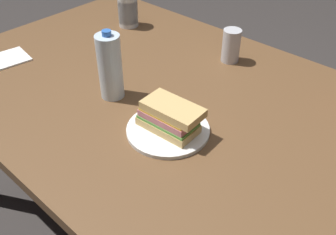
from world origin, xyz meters
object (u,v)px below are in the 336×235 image
(dining_table, at_px, (180,120))
(plastic_cup_stack, at_px, (128,11))
(paper_plate, at_px, (168,130))
(sandwich, at_px, (169,117))
(soda_can_silver, at_px, (231,46))
(water_bottle_tall, at_px, (110,67))

(dining_table, bearing_deg, plastic_cup_stack, 152.67)
(plastic_cup_stack, bearing_deg, dining_table, -27.33)
(dining_table, distance_m, plastic_cup_stack, 0.63)
(dining_table, relative_size, paper_plate, 7.42)
(sandwich, relative_size, plastic_cup_stack, 1.42)
(paper_plate, bearing_deg, soda_can_silver, 103.39)
(dining_table, xyz_separation_m, plastic_cup_stack, (-0.55, 0.28, 0.14))
(dining_table, relative_size, sandwich, 9.51)
(water_bottle_tall, distance_m, plastic_cup_stack, 0.54)
(dining_table, relative_size, water_bottle_tall, 7.84)
(soda_can_silver, bearing_deg, dining_table, -83.27)
(sandwich, relative_size, water_bottle_tall, 0.82)
(dining_table, bearing_deg, sandwich, -61.02)
(water_bottle_tall, bearing_deg, plastic_cup_stack, 131.70)
(dining_table, height_order, paper_plate, paper_plate)
(dining_table, distance_m, sandwich, 0.20)
(dining_table, relative_size, soda_can_silver, 14.55)
(sandwich, bearing_deg, water_bottle_tall, 177.20)
(sandwich, distance_m, water_bottle_tall, 0.27)
(water_bottle_tall, height_order, soda_can_silver, water_bottle_tall)
(paper_plate, bearing_deg, plastic_cup_stack, 145.78)
(paper_plate, distance_m, plastic_cup_stack, 0.75)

